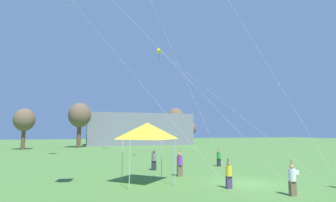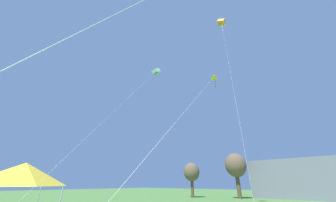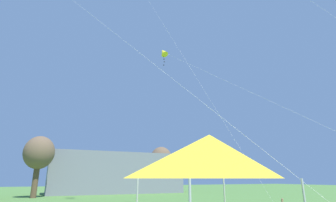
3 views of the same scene
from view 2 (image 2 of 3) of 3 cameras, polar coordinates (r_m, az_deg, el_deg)
distant_building at (r=53.07m, az=39.58°, el=-17.73°), size 26.61×8.55×8.01m
tree_far_right at (r=49.85m, az=7.19°, el=-20.76°), size 3.88×3.88×7.83m
tree_far_left at (r=48.47m, az=19.91°, el=-18.05°), size 4.75×4.75×9.59m
festival_tent at (r=12.59m, az=-37.79°, el=-17.24°), size 3.25×3.25×4.04m
kite_orange_box_0 at (r=38.15m, az=15.98°, el=22.01°), size 6.49×17.20×30.64m
kite_white_box_3 at (r=31.79m, az=-3.68°, el=8.94°), size 11.34×19.83×20.81m
kite_yellow_diamond_4 at (r=21.46m, az=13.87°, el=7.18°), size 5.99×19.28×14.43m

